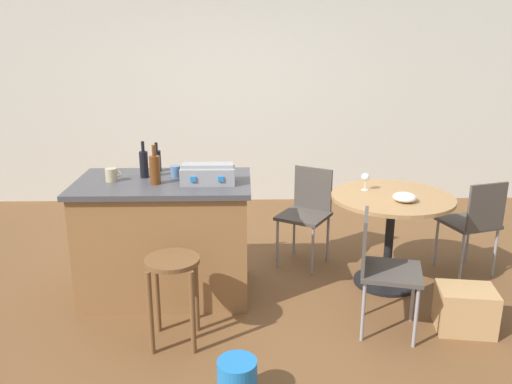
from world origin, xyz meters
name	(u,v)px	position (x,y,z in m)	size (l,w,h in m)	color
ground_plane	(248,290)	(0.00, 0.00, 0.00)	(8.80, 8.80, 0.00)	brown
back_wall	(246,91)	(0.00, 2.49, 1.35)	(8.00, 0.10, 2.70)	beige
kitchen_island	(166,237)	(-0.64, -0.01, 0.47)	(1.33, 0.80, 0.93)	olive
wooden_stool	(173,279)	(-0.50, -0.73, 0.46)	(0.36, 0.36, 0.61)	brown
dining_table	(391,217)	(1.16, 0.10, 0.59)	(0.97, 0.97, 0.77)	black
folding_chair_near	(474,220)	(1.92, 0.25, 0.50)	(0.50, 0.50, 0.85)	#47423D
folding_chair_far	(307,209)	(0.53, 0.56, 0.51)	(0.55, 0.55, 0.86)	#47423D
folding_chair_left	(381,264)	(0.90, -0.61, 0.50)	(0.49, 0.49, 0.85)	#47423D
toolbox	(208,174)	(-0.30, -0.10, 1.00)	(0.40, 0.22, 0.15)	gray
bottle_0	(157,160)	(-0.73, 0.28, 1.02)	(0.07, 0.07, 0.24)	black
bottle_1	(155,169)	(-0.68, -0.10, 1.05)	(0.08, 0.08, 0.29)	#603314
bottle_2	(144,164)	(-0.80, 0.09, 1.04)	(0.07, 0.07, 0.28)	black
cup_0	(176,171)	(-0.56, 0.10, 0.98)	(0.12, 0.08, 0.09)	#4C7099
cup_1	(111,175)	(-1.03, -0.02, 0.98)	(0.12, 0.09, 0.10)	tan
wine_glass	(366,178)	(0.97, 0.26, 0.87)	(0.07, 0.07, 0.14)	silver
serving_bowl	(405,197)	(1.20, -0.06, 0.80)	(0.18, 0.18, 0.07)	white
cardboard_box	(465,309)	(1.51, -0.63, 0.16)	(0.38, 0.29, 0.31)	tan
plastic_bucket	(237,380)	(-0.08, -1.33, 0.12)	(0.23, 0.23, 0.25)	blue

